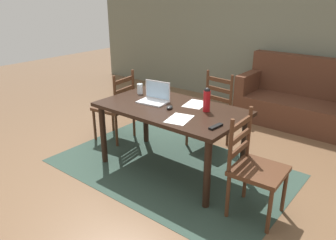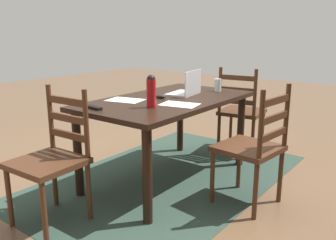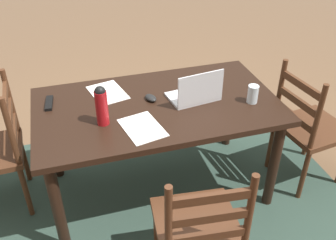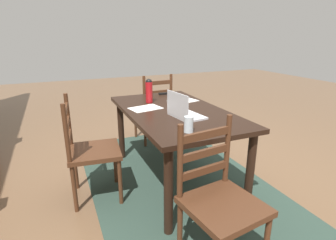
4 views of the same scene
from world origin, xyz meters
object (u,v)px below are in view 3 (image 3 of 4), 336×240
laptop (196,93)px  tv_remote (49,103)px  chair_far_head (198,229)px  dining_table (157,116)px  water_bottle (101,105)px  drinking_glass (253,94)px  computer_mouse (151,98)px  chair_left_far (309,128)px

laptop → tv_remote: laptop is taller
chair_far_head → tv_remote: 1.25m
dining_table → chair_far_head: (0.00, 0.82, -0.19)m
water_bottle → drinking_glass: 0.98m
dining_table → water_bottle: size_ratio=6.27×
water_bottle → computer_mouse: size_ratio=2.54×
chair_far_head → water_bottle: size_ratio=3.75×
chair_far_head → tv_remote: size_ratio=5.59×
chair_left_far → tv_remote: chair_left_far is taller
dining_table → chair_left_far: chair_left_far is taller
computer_mouse → dining_table: bearing=98.0°
water_bottle → chair_left_far: bearing=177.6°
dining_table → drinking_glass: drinking_glass is taller
chair_left_far → laptop: bearing=-10.4°
chair_left_far → chair_far_head: same height
chair_far_head → laptop: 0.90m
drinking_glass → dining_table: bearing=-14.6°
water_bottle → tv_remote: 0.46m
laptop → water_bottle: water_bottle is taller
dining_table → tv_remote: (0.68, -0.19, 0.10)m
dining_table → computer_mouse: size_ratio=15.90×
chair_far_head → water_bottle: (0.37, -0.69, 0.42)m
chair_far_head → drinking_glass: bearing=-132.5°
chair_far_head → drinking_glass: chair_far_head is taller
water_bottle → computer_mouse: 0.40m
chair_far_head → water_bottle: 0.89m
drinking_glass → chair_left_far: bearing=176.7°
chair_far_head → computer_mouse: size_ratio=9.50×
laptop → water_bottle: (0.63, 0.09, 0.07)m
drinking_glass → chair_far_head: bearing=47.5°
water_bottle → tv_remote: bearing=-46.1°
dining_table → chair_far_head: bearing=89.7°
chair_far_head → laptop: (-0.26, -0.79, 0.34)m
chair_left_far → tv_remote: 1.83m
dining_table → water_bottle: (0.37, 0.12, 0.23)m
chair_left_far → dining_table: bearing=-9.7°
chair_left_far → drinking_glass: chair_left_far is taller
dining_table → tv_remote: bearing=-16.0°
chair_left_far → laptop: size_ratio=2.74×
laptop → drinking_glass: size_ratio=2.87×
chair_far_head → dining_table: bearing=-90.3°
water_bottle → drinking_glass: water_bottle is taller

